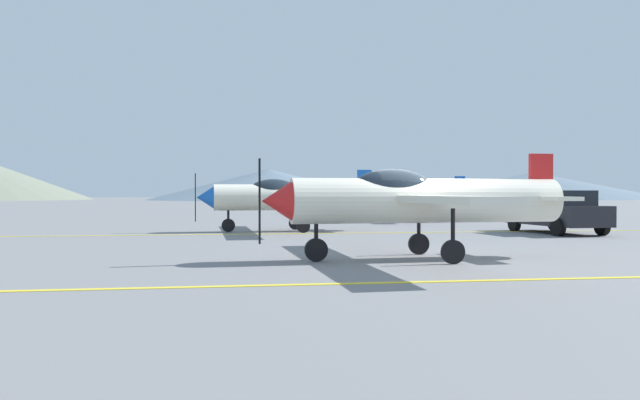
# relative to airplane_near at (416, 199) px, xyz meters

# --- Properties ---
(ground_plane) EXTENTS (400.00, 400.00, 0.00)m
(ground_plane) POSITION_rel_airplane_near_xyz_m (0.34, 0.15, -1.39)
(ground_plane) COLOR slate
(apron_line_near) EXTENTS (80.00, 0.16, 0.01)m
(apron_line_near) POSITION_rel_airplane_near_xyz_m (0.34, -3.45, -1.39)
(apron_line_near) COLOR yellow
(apron_line_near) RESTS_ON ground_plane
(apron_line_far) EXTENTS (80.00, 0.16, 0.01)m
(apron_line_far) POSITION_rel_airplane_near_xyz_m (0.34, 9.00, -1.39)
(apron_line_far) COLOR yellow
(apron_line_far) RESTS_ON ground_plane
(airplane_near) EXTENTS (7.16, 8.25, 2.47)m
(airplane_near) POSITION_rel_airplane_near_xyz_m (0.00, 0.00, 0.00)
(airplane_near) COLOR silver
(airplane_near) RESTS_ON ground_plane
(airplane_mid) EXTENTS (7.16, 8.25, 2.47)m
(airplane_mid) POSITION_rel_airplane_near_xyz_m (-1.99, 10.52, 0.00)
(airplane_mid) COLOR silver
(airplane_mid) RESTS_ON ground_plane
(airplane_far) EXTENTS (7.17, 8.25, 2.47)m
(airplane_far) POSITION_rel_airplane_near_xyz_m (5.42, 19.32, 0.00)
(airplane_far) COLOR #33478C
(airplane_far) RESTS_ON ground_plane
(airplane_back) EXTENTS (7.20, 8.27, 2.47)m
(airplane_back) POSITION_rel_airplane_near_xyz_m (5.18, 30.00, 0.00)
(airplane_back) COLOR silver
(airplane_back) RESTS_ON ground_plane
(car_sedan) EXTENTS (2.31, 4.44, 1.62)m
(car_sedan) POSITION_rel_airplane_near_xyz_m (7.98, 7.85, -0.55)
(car_sedan) COLOR black
(car_sedan) RESTS_ON ground_plane
(hill_centerleft) EXTENTS (52.96, 52.96, 6.74)m
(hill_centerleft) POSITION_rel_airplane_near_xyz_m (3.94, 119.97, 1.98)
(hill_centerleft) COLOR slate
(hill_centerleft) RESTS_ON ground_plane
(hill_centerright) EXTENTS (62.58, 62.58, 6.70)m
(hill_centerright) POSITION_rel_airplane_near_xyz_m (71.39, 130.04, 1.96)
(hill_centerright) COLOR slate
(hill_centerright) RESTS_ON ground_plane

